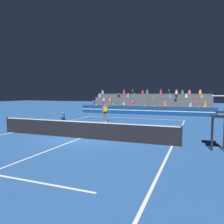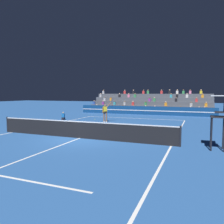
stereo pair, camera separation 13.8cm
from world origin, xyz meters
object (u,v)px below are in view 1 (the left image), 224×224
at_px(umpire_chair, 220,115).
at_px(tennis_player, 105,112).
at_px(tennis_ball, 94,119).
at_px(ball_kid_courtside, 63,117).

height_order(umpire_chair, tennis_player, umpire_chair).
xyz_separation_m(umpire_chair, tennis_ball, (-11.19, 9.12, -1.68)).
xyz_separation_m(ball_kid_courtside, tennis_ball, (2.97, 1.44, -0.30)).
bearing_deg(tennis_ball, tennis_player, -37.04).
height_order(ball_kid_courtside, tennis_player, tennis_player).
xyz_separation_m(tennis_player, tennis_ball, (-1.85, 1.40, -0.95)).
relative_size(umpire_chair, tennis_player, 1.14).
bearing_deg(tennis_player, ball_kid_courtside, -179.47).
distance_m(ball_kid_courtside, tennis_player, 4.86).
relative_size(umpire_chair, tennis_ball, 39.26).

